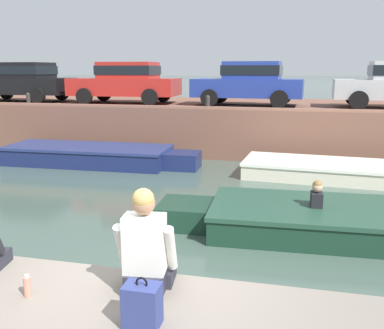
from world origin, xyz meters
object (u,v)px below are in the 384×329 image
bottle_drink (27,286)px  backpack_on_ledge (143,305)px  person_seated_right (146,251)px  car_leftmost_black (21,80)px  mooring_bollard_west (28,98)px  boat_moored_central_cream (342,171)px  motorboat_passing (346,221)px  mooring_bollard_mid (208,101)px  car_centre_blue (249,82)px  car_left_inner_red (126,81)px  boat_moored_west_navy (96,155)px

bottle_drink → backpack_on_ledge: size_ratio=0.50×
person_seated_right → car_leftmost_black: bearing=128.0°
person_seated_right → bottle_drink: bearing=-160.5°
car_leftmost_black → mooring_bollard_west: size_ratio=9.60×
boat_moored_central_cream → mooring_bollard_west: (-10.80, 1.97, 1.68)m
bottle_drink → motorboat_passing: bearing=55.8°
mooring_bollard_west → mooring_bollard_mid: same height
boat_moored_central_cream → person_seated_right: size_ratio=6.07×
person_seated_right → bottle_drink: size_ratio=4.73×
backpack_on_ledge → mooring_bollard_mid: bearing=98.6°
boat_moored_central_cream → mooring_bollard_west: mooring_bollard_west is taller
boat_moored_central_cream → motorboat_passing: size_ratio=0.89×
car_leftmost_black → backpack_on_ledge: (9.71, -12.75, -1.36)m
car_centre_blue → backpack_on_ledge: (0.49, -12.74, -1.35)m
car_leftmost_black → bottle_drink: car_leftmost_black is taller
car_centre_blue → person_seated_right: 12.28m
car_centre_blue → mooring_bollard_west: 8.04m
backpack_on_ledge → boat_moored_central_cream: bearing=75.0°
boat_moored_central_cream → mooring_bollard_west: 11.10m
motorboat_passing → person_seated_right: person_seated_right is taller
mooring_bollard_west → bottle_drink: (7.21, -10.93, -0.82)m
bottle_drink → car_centre_blue: bearing=87.1°
boat_moored_central_cream → backpack_on_ledge: 9.50m
car_leftmost_black → backpack_on_ledge: 16.08m
boat_moored_central_cream → car_leftmost_black: bearing=163.5°
car_left_inner_red → bottle_drink: bearing=-72.2°
motorboat_passing → car_leftmost_black: bearing=146.5°
person_seated_right → backpack_on_ledge: size_ratio=2.37×
car_centre_blue → backpack_on_ledge: 12.82m
motorboat_passing → mooring_bollard_west: (-10.44, 6.18, 1.65)m
boat_moored_west_navy → motorboat_passing: 8.32m
car_leftmost_black → car_centre_blue: 9.22m
car_leftmost_black → backpack_on_ledge: car_leftmost_black is taller
car_left_inner_red → mooring_bollard_mid: 3.91m
car_centre_blue → person_seated_right: car_centre_blue is taller
car_left_inner_red → bottle_drink: 13.29m
motorboat_passing → backpack_on_ledge: 5.43m
mooring_bollard_west → mooring_bollard_mid: size_ratio=1.00×
boat_moored_central_cream → bottle_drink: size_ratio=28.70×
car_leftmost_black → mooring_bollard_west: (1.37, -1.64, -0.61)m
bottle_drink → boat_moored_west_navy: bearing=112.5°
mooring_bollard_west → mooring_bollard_mid: bearing=0.0°
car_left_inner_red → car_centre_blue: bearing=-0.1°
car_leftmost_black → car_left_inner_red: same height
car_left_inner_red → backpack_on_ledge: (5.18, -12.75, -1.36)m
boat_moored_central_cream → car_left_inner_red: (-7.63, 3.61, 2.29)m
mooring_bollard_mid → person_seated_right: 10.71m
car_left_inner_red → car_centre_blue: (4.68, -0.00, -0.00)m
mooring_bollard_mid → bottle_drink: bearing=-87.1°
mooring_bollard_west → mooring_bollard_mid: (6.66, 0.00, 0.00)m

